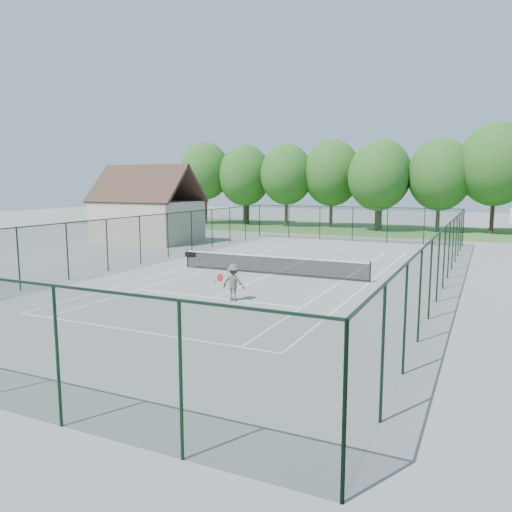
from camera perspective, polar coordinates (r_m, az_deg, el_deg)
The scene contains 10 objects.
ground at distance 27.84m, azimuth 1.75°, elevation -2.11°, with size 140.00×140.00×0.00m, color gray.
grass_far at distance 56.42m, azimuth 13.94°, elevation 2.95°, with size 80.00×16.00×0.01m, color #457832.
court_lines at distance 27.84m, azimuth 1.75°, elevation -2.10°, with size 11.05×23.85×0.01m.
tennis_net at distance 27.74m, azimuth 1.75°, elevation -0.94°, with size 11.08×0.08×1.10m.
fence_enclosure at distance 27.60m, azimuth 1.76°, elevation 1.08°, with size 18.05×36.05×3.02m.
utility_building at distance 44.26m, azimuth -12.32°, elevation 5.64°, with size 8.60×6.27×6.63m.
tree_line_far at distance 56.21m, azimuth 14.15°, elevation 9.03°, with size 39.40×6.40×9.70m.
sports_bag_a at distance 34.75m, azimuth -7.73°, elevation 0.18°, with size 0.41×0.25×0.33m, color black.
sports_bag_b at distance 34.63m, azimuth -7.27°, elevation 0.14°, with size 0.39×0.24×0.31m, color black.
tennis_player at distance 21.55m, azimuth -2.58°, elevation -3.03°, with size 1.66×0.84×1.59m.
Camera 1 is at (10.84, -25.15, 5.03)m, focal length 35.00 mm.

